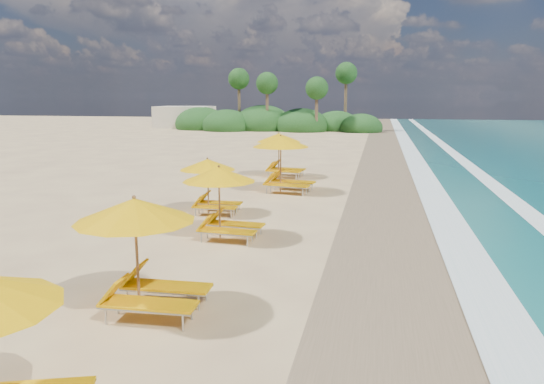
# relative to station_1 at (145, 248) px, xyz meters

# --- Properties ---
(ground) EXTENTS (160.00, 160.00, 0.00)m
(ground) POSITION_rel_station_1_xyz_m (1.08, 6.47, -1.29)
(ground) COLOR tan
(ground) RESTS_ON ground
(wet_sand) EXTENTS (4.00, 160.00, 0.01)m
(wet_sand) POSITION_rel_station_1_xyz_m (5.08, 6.47, -1.29)
(wet_sand) COLOR #8B7252
(wet_sand) RESTS_ON ground
(surf_foam) EXTENTS (4.00, 160.00, 0.01)m
(surf_foam) POSITION_rel_station_1_xyz_m (7.78, 6.47, -1.26)
(surf_foam) COLOR white
(surf_foam) RESTS_ON ground
(station_1) EXTENTS (2.53, 2.35, 2.30)m
(station_1) POSITION_rel_station_1_xyz_m (0.00, 0.00, 0.00)
(station_1) COLOR olive
(station_1) RESTS_ON ground
(station_2) EXTENTS (2.41, 2.25, 2.16)m
(station_2) POSITION_rel_station_1_xyz_m (-0.07, 5.26, -0.08)
(station_2) COLOR olive
(station_2) RESTS_ON ground
(station_3) EXTENTS (2.20, 2.04, 2.00)m
(station_3) POSITION_rel_station_1_xyz_m (-1.47, 8.23, -0.17)
(station_3) COLOR olive
(station_3) RESTS_ON ground
(station_4) EXTENTS (2.93, 2.78, 2.51)m
(station_4) POSITION_rel_station_1_xyz_m (0.29, 12.80, 0.11)
(station_4) COLOR olive
(station_4) RESTS_ON ground
(station_5) EXTENTS (2.66, 2.51, 2.31)m
(station_5) POSITION_rel_station_1_xyz_m (-0.62, 16.90, 0.00)
(station_5) COLOR olive
(station_5) RESTS_ON ground
(treeline) EXTENTS (25.80, 8.80, 9.74)m
(treeline) POSITION_rel_station_1_xyz_m (-8.86, 51.98, -0.30)
(treeline) COLOR #163D14
(treeline) RESTS_ON ground
(beach_building) EXTENTS (7.00, 5.00, 2.80)m
(beach_building) POSITION_rel_station_1_xyz_m (-20.92, 54.47, 0.11)
(beach_building) COLOR beige
(beach_building) RESTS_ON ground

